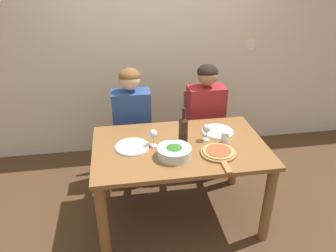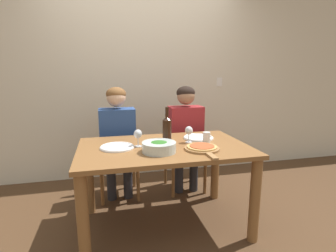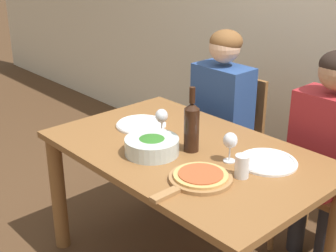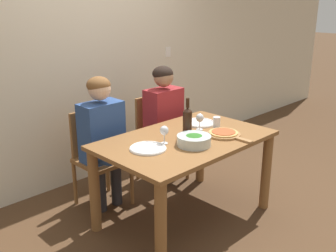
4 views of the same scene
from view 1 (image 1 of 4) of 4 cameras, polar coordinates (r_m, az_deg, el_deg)
ground_plane at (r=3.21m, az=1.83°, el=-15.09°), size 40.00×40.00×0.00m
back_wall at (r=3.79m, az=-1.82°, el=14.83°), size 10.00×0.06×2.70m
dining_table at (r=2.83m, az=2.01°, el=-5.77°), size 1.45×0.91×0.76m
chair_left at (r=3.53m, az=-6.23°, el=-1.22°), size 0.42×0.42×0.89m
chair_right at (r=3.64m, az=5.99°, el=-0.29°), size 0.42×0.42×0.89m
person_woman at (r=3.32m, az=-6.33°, el=1.75°), size 0.47×0.51×1.23m
person_man at (r=3.43m, az=6.65°, el=2.64°), size 0.47×0.51×1.23m
wine_bottle at (r=2.71m, az=2.69°, el=-0.78°), size 0.08×0.08×0.34m
broccoli_bowl at (r=2.59m, az=1.09°, el=-4.53°), size 0.27×0.27×0.09m
dinner_plate_left at (r=2.74m, az=-6.25°, el=-3.58°), size 0.29×0.29×0.02m
dinner_plate_right at (r=2.99m, az=8.58°, el=-0.91°), size 0.29×0.29×0.02m
pizza_on_board at (r=2.66m, az=8.82°, el=-4.64°), size 0.29×0.43×0.04m
wine_glass_left at (r=2.70m, az=-2.60°, el=-1.55°), size 0.07×0.07×0.15m
wine_glass_right at (r=2.81m, az=6.75°, el=-0.55°), size 0.07×0.07×0.15m
water_tumbler at (r=2.81m, az=9.88°, el=-1.99°), size 0.07×0.07×0.11m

